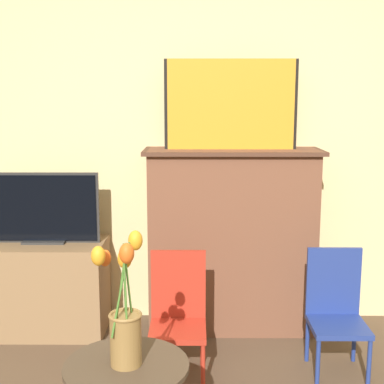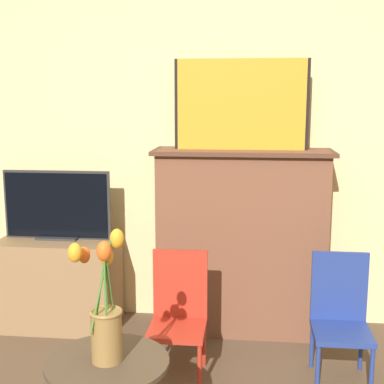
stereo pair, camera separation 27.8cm
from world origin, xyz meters
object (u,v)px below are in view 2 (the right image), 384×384
at_px(tv_monitor, 57,206).
at_px(chair_blue, 340,313).
at_px(vase_tulips, 105,314).
at_px(painting, 241,105).
at_px(chair_red, 179,311).

height_order(tv_monitor, chair_blue, tv_monitor).
height_order(tv_monitor, vase_tulips, tv_monitor).
bearing_deg(chair_blue, vase_tulips, -140.05).
height_order(painting, tv_monitor, painting).
bearing_deg(painting, tv_monitor, -177.10).
xyz_separation_m(painting, tv_monitor, (-1.19, -0.06, -0.65)).
bearing_deg(painting, chair_red, -117.50).
xyz_separation_m(chair_red, chair_blue, (0.88, 0.06, 0.00)).
height_order(chair_blue, vase_tulips, vase_tulips).
xyz_separation_m(chair_red, vase_tulips, (-0.18, -0.83, 0.32)).
bearing_deg(chair_blue, tv_monitor, 164.42).
bearing_deg(chair_blue, painting, 135.85).
relative_size(painting, vase_tulips, 1.57).
bearing_deg(tv_monitor, painting, 2.90).
bearing_deg(chair_red, painting, 62.50).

